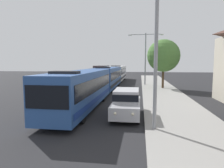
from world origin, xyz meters
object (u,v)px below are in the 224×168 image
at_px(white_suv, 127,102).
at_px(bus_lead, 82,88).
at_px(box_truck_oncoming, 101,73).
at_px(roadside_tree, 163,56).
at_px(streetlamp_mid, 145,53).
at_px(bus_middle, 118,73).
at_px(bus_second_in_line, 108,77).
at_px(streetlamp_near, 156,40).

bearing_deg(white_suv, bus_lead, 152.66).
height_order(white_suv, box_truck_oncoming, box_truck_oncoming).
bearing_deg(roadside_tree, streetlamp_mid, 120.17).
bearing_deg(bus_lead, bus_middle, 90.00).
distance_m(bus_second_in_line, box_truck_oncoming, 11.99).
relative_size(bus_lead, bus_second_in_line, 1.01).
distance_m(bus_second_in_line, roadside_tree, 8.43).
height_order(bus_second_in_line, roadside_tree, roadside_tree).
bearing_deg(streetlamp_mid, roadside_tree, -59.83).
bearing_deg(streetlamp_near, box_truck_oncoming, 106.75).
bearing_deg(bus_second_in_line, bus_middle, 90.00).
relative_size(box_truck_oncoming, streetlamp_near, 0.98).
bearing_deg(streetlamp_near, streetlamp_mid, 90.00).
height_order(bus_lead, roadside_tree, roadside_tree).
bearing_deg(box_truck_oncoming, roadside_tree, -43.66).
height_order(bus_lead, bus_middle, same).
relative_size(streetlamp_mid, roadside_tree, 1.22).
height_order(bus_middle, roadside_tree, roadside_tree).
relative_size(bus_lead, box_truck_oncoming, 1.62).
bearing_deg(bus_middle, streetlamp_near, -79.93).
relative_size(white_suv, roadside_tree, 0.67).
xyz_separation_m(box_truck_oncoming, roadside_tree, (11.12, -10.61, 3.01)).
height_order(box_truck_oncoming, streetlamp_near, streetlamp_near).
relative_size(bus_lead, streetlamp_near, 1.59).
bearing_deg(roadside_tree, bus_middle, 122.84).
bearing_deg(streetlamp_mid, box_truck_oncoming, 143.44).
distance_m(bus_middle, roadside_tree, 14.73).
bearing_deg(bus_second_in_line, streetlamp_near, -72.75).
relative_size(bus_second_in_line, streetlamp_mid, 1.47).
bearing_deg(streetlamp_near, roadside_tree, 82.48).
bearing_deg(box_truck_oncoming, bus_lead, -82.26).
xyz_separation_m(white_suv, roadside_tree, (4.12, 15.60, 3.68)).
height_order(bus_second_in_line, streetlamp_near, streetlamp_near).
bearing_deg(streetlamp_near, bus_middle, 100.07).
height_order(bus_middle, box_truck_oncoming, bus_middle).
distance_m(white_suv, box_truck_oncoming, 27.14).
xyz_separation_m(bus_middle, streetlamp_mid, (5.40, -7.95, 3.55)).
height_order(streetlamp_near, streetlamp_mid, streetlamp_mid).
distance_m(bus_second_in_line, streetlamp_mid, 8.22).
xyz_separation_m(bus_second_in_line, streetlamp_mid, (5.40, 5.08, 3.55)).
bearing_deg(bus_lead, white_suv, -27.34).
bearing_deg(box_truck_oncoming, white_suv, -75.05).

